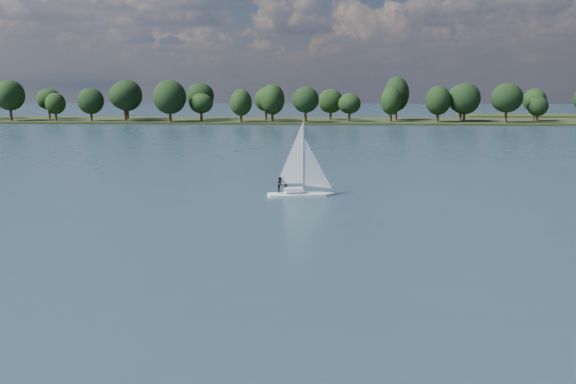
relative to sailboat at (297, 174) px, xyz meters
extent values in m
plane|color=#233342|center=(10.73, 46.62, -2.67)|extent=(700.00, 700.00, 0.00)
cube|color=black|center=(10.73, 158.62, -2.67)|extent=(660.00, 40.00, 1.50)
cube|color=white|center=(0.09, 0.00, -2.67)|extent=(7.56, 3.84, 0.86)
cube|color=white|center=(0.09, 0.00, -1.82)|extent=(2.40, 1.79, 0.54)
cylinder|color=#B3B2B9|center=(0.09, 0.00, 2.20)|extent=(0.13, 0.13, 8.56)
imported|color=black|center=(-1.40, 0.43, -1.20)|extent=(0.66, 0.79, 1.85)
imported|color=black|center=(-2.02, -0.26, -1.20)|extent=(0.78, 0.96, 1.85)
camera|label=1|loc=(3.71, -75.25, 10.46)|focal=40.00mm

